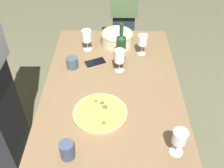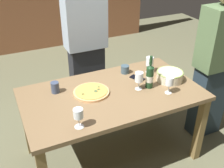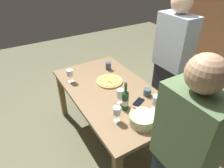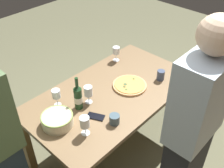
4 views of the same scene
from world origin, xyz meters
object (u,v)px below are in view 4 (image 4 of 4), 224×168
(dining_table, at_px, (112,99))
(cup_amber, at_px, (161,75))
(person_host, at_px, (192,131))
(wine_glass_near_pizza, at_px, (85,123))
(pizza, at_px, (130,85))
(wine_glass_far_left, at_px, (56,95))
(wine_bottle, at_px, (78,97))
(wine_glass_by_bottle, at_px, (116,51))
(cup_ceramic, at_px, (114,119))
(wine_glass_far_right, at_px, (88,92))
(cell_phone, at_px, (96,116))
(serving_bowl, at_px, (57,119))

(dining_table, distance_m, cup_amber, 0.53)
(person_host, bearing_deg, wine_glass_near_pizza, 39.43)
(person_host, bearing_deg, pizza, -12.70)
(wine_glass_near_pizza, height_order, wine_glass_far_left, wine_glass_near_pizza)
(wine_bottle, bearing_deg, wine_glass_by_bottle, -160.45)
(dining_table, relative_size, cup_ceramic, 19.08)
(wine_bottle, distance_m, cup_ceramic, 0.36)
(wine_glass_far_left, xyz_separation_m, person_host, (-0.39, 1.06, 0.03))
(cup_amber, distance_m, person_host, 0.82)
(wine_glass_near_pizza, bearing_deg, cup_amber, 178.86)
(cup_amber, relative_size, person_host, 0.06)
(dining_table, relative_size, wine_glass_far_left, 9.93)
(wine_bottle, relative_size, wine_glass_by_bottle, 1.95)
(wine_glass_near_pizza, xyz_separation_m, wine_glass_far_right, (-0.27, -0.25, 0.00))
(dining_table, bearing_deg, wine_glass_by_bottle, -141.79)
(cup_amber, height_order, cup_ceramic, cup_amber)
(pizza, xyz_separation_m, wine_glass_far_right, (0.42, -0.12, 0.10))
(pizza, bearing_deg, cell_phone, 6.83)
(wine_glass_by_bottle, height_order, wine_glass_far_right, wine_glass_far_right)
(wine_glass_far_left, bearing_deg, person_host, 110.25)
(wine_glass_far_left, bearing_deg, wine_glass_far_right, 140.47)
(pizza, height_order, wine_bottle, wine_bottle)
(wine_bottle, distance_m, wine_glass_near_pizza, 0.30)
(dining_table, distance_m, pizza, 0.21)
(pizza, relative_size, serving_bowl, 1.26)
(serving_bowl, xyz_separation_m, cup_amber, (-1.06, 0.25, -0.00))
(wine_glass_far_right, xyz_separation_m, cup_amber, (-0.70, 0.27, -0.07))
(pizza, height_order, cup_ceramic, cup_ceramic)
(pizza, height_order, wine_glass_far_left, wine_glass_far_left)
(pizza, height_order, cell_phone, pizza)
(serving_bowl, height_order, wine_glass_near_pizza, wine_glass_near_pizza)
(wine_glass_near_pizza, xyz_separation_m, person_host, (-0.45, 0.64, 0.03))
(dining_table, xyz_separation_m, cup_ceramic, (0.28, 0.29, 0.13))
(wine_glass_far_left, height_order, cell_phone, wine_glass_far_left)
(cup_amber, bearing_deg, wine_glass_far_left, -25.61)
(cell_phone, distance_m, person_host, 0.77)
(dining_table, height_order, pizza, pizza)
(wine_bottle, height_order, wine_glass_by_bottle, wine_bottle)
(serving_bowl, bearing_deg, pizza, 172.55)
(wine_glass_far_left, distance_m, person_host, 1.13)
(wine_glass_by_bottle, relative_size, cup_ceramic, 1.91)
(serving_bowl, bearing_deg, wine_glass_far_left, -127.52)
(wine_glass_by_bottle, bearing_deg, cup_ceramic, 41.38)
(pizza, relative_size, wine_glass_far_left, 1.99)
(dining_table, bearing_deg, person_host, 85.60)
(wine_glass_far_left, height_order, cup_amber, wine_glass_far_left)
(serving_bowl, xyz_separation_m, wine_bottle, (-0.25, -0.03, 0.06))
(cup_ceramic, bearing_deg, cup_amber, -174.65)
(wine_bottle, relative_size, cell_phone, 2.17)
(cup_ceramic, bearing_deg, wine_glass_near_pizza, -20.88)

